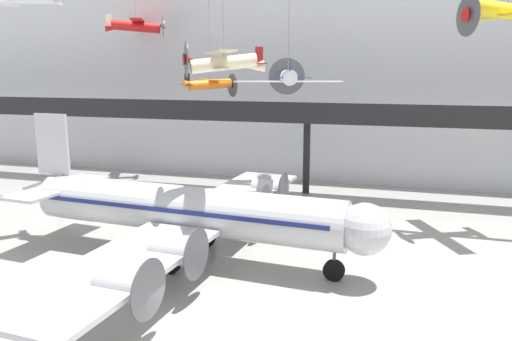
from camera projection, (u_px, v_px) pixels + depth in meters
The scene contains 9 objects.
ground_plane at pixel (190, 337), 23.67m from camera, with size 260.00×260.00×0.00m, color #9E9B96.
hangar_back_wall at pixel (320, 65), 55.21m from camera, with size 140.00×3.00×25.94m.
mezzanine_walkway at pixel (305, 118), 48.79m from camera, with size 110.00×3.20×9.40m.
airliner_silver_main at pixel (184, 210), 32.84m from camera, with size 27.19×30.91×9.40m.
suspended_plane_cream_biplane at pixel (223, 62), 30.68m from camera, with size 5.28×5.87×8.80m.
suspended_plane_yellow_lowwing at pixel (507, 12), 35.20m from camera, with size 6.95×7.89×6.18m.
suspended_plane_white_twin at pixel (288, 77), 41.36m from camera, with size 9.16×7.66×10.51m.
suspended_plane_orange_highwing at pixel (210, 84), 48.55m from camera, with size 5.51×5.53×10.95m.
suspended_plane_red_highwing at pixel (136, 26), 54.97m from camera, with size 6.77×7.73×5.02m.
Camera 1 is at (9.12, -19.83, 12.52)m, focal length 35.00 mm.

